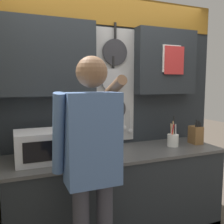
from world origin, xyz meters
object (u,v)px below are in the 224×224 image
at_px(microwave, 45,146).
at_px(knife_block, 196,135).
at_px(utensil_crock, 173,139).
at_px(person, 92,157).

height_order(microwave, knife_block, knife_block).
relative_size(microwave, knife_block, 1.84).
distance_m(knife_block, utensil_crock, 0.31).
distance_m(microwave, knife_block, 1.68).
xyz_separation_m(utensil_crock, person, (-1.12, -0.59, 0.09)).
relative_size(knife_block, person, 0.16).
height_order(utensil_crock, person, person).
distance_m(microwave, utensil_crock, 1.37).
height_order(microwave, person, person).
xyz_separation_m(microwave, knife_block, (1.68, 0.00, -0.03)).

